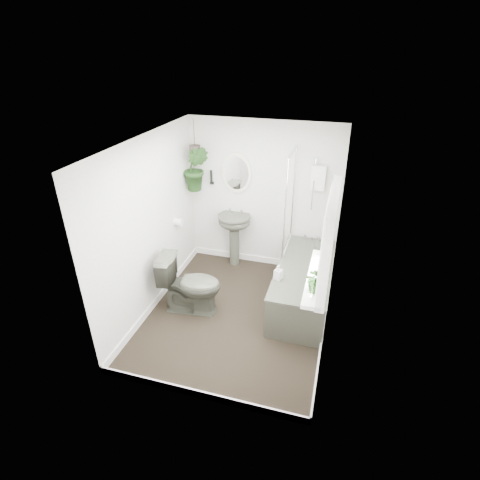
# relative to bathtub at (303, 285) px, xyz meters

# --- Properties ---
(floor) EXTENTS (2.30, 2.80, 0.02)m
(floor) POSITION_rel_bathtub_xyz_m (-0.80, -0.50, -0.30)
(floor) COLOR black
(floor) RESTS_ON ground
(ceiling) EXTENTS (2.30, 2.80, 0.02)m
(ceiling) POSITION_rel_bathtub_xyz_m (-0.80, -0.50, 2.02)
(ceiling) COLOR white
(ceiling) RESTS_ON ground
(wall_back) EXTENTS (2.30, 0.02, 2.30)m
(wall_back) POSITION_rel_bathtub_xyz_m (-0.80, 0.91, 0.86)
(wall_back) COLOR silver
(wall_back) RESTS_ON ground
(wall_front) EXTENTS (2.30, 0.02, 2.30)m
(wall_front) POSITION_rel_bathtub_xyz_m (-0.80, -1.91, 0.86)
(wall_front) COLOR silver
(wall_front) RESTS_ON ground
(wall_left) EXTENTS (0.02, 2.80, 2.30)m
(wall_left) POSITION_rel_bathtub_xyz_m (-1.96, -0.50, 0.86)
(wall_left) COLOR silver
(wall_left) RESTS_ON ground
(wall_right) EXTENTS (0.02, 2.80, 2.30)m
(wall_right) POSITION_rel_bathtub_xyz_m (0.36, -0.50, 0.86)
(wall_right) COLOR silver
(wall_right) RESTS_ON ground
(skirting) EXTENTS (2.30, 2.80, 0.10)m
(skirting) POSITION_rel_bathtub_xyz_m (-0.80, -0.50, -0.24)
(skirting) COLOR white
(skirting) RESTS_ON floor
(bathtub) EXTENTS (0.72, 1.72, 0.58)m
(bathtub) POSITION_rel_bathtub_xyz_m (0.00, 0.00, 0.00)
(bathtub) COLOR #424439
(bathtub) RESTS_ON floor
(bath_screen) EXTENTS (0.04, 0.72, 1.40)m
(bath_screen) POSITION_rel_bathtub_xyz_m (-0.33, 0.49, 0.99)
(bath_screen) COLOR silver
(bath_screen) RESTS_ON bathtub
(shower_box) EXTENTS (0.20, 0.10, 0.35)m
(shower_box) POSITION_rel_bathtub_xyz_m (0.00, 0.84, 1.26)
(shower_box) COLOR white
(shower_box) RESTS_ON wall_back
(oval_mirror) EXTENTS (0.46, 0.03, 0.62)m
(oval_mirror) POSITION_rel_bathtub_xyz_m (-1.21, 0.87, 1.21)
(oval_mirror) COLOR silver
(oval_mirror) RESTS_ON wall_back
(wall_sconce) EXTENTS (0.04, 0.04, 0.22)m
(wall_sconce) POSITION_rel_bathtub_xyz_m (-1.61, 0.86, 1.11)
(wall_sconce) COLOR black
(wall_sconce) RESTS_ON wall_back
(toilet_roll_holder) EXTENTS (0.11, 0.11, 0.11)m
(toilet_roll_holder) POSITION_rel_bathtub_xyz_m (-1.90, 0.20, 0.61)
(toilet_roll_holder) COLOR white
(toilet_roll_holder) RESTS_ON wall_left
(window_recess) EXTENTS (0.08, 1.00, 0.90)m
(window_recess) POSITION_rel_bathtub_xyz_m (0.29, -1.20, 1.36)
(window_recess) COLOR white
(window_recess) RESTS_ON wall_right
(window_sill) EXTENTS (0.18, 1.00, 0.04)m
(window_sill) POSITION_rel_bathtub_xyz_m (0.22, -1.20, 0.94)
(window_sill) COLOR white
(window_sill) RESTS_ON wall_right
(window_blinds) EXTENTS (0.01, 0.86, 0.76)m
(window_blinds) POSITION_rel_bathtub_xyz_m (0.24, -1.20, 1.36)
(window_blinds) COLOR white
(window_blinds) RESTS_ON wall_right
(toilet) EXTENTS (0.85, 0.55, 0.82)m
(toilet) POSITION_rel_bathtub_xyz_m (-1.42, -0.57, 0.12)
(toilet) COLOR #424439
(toilet) RESTS_ON floor
(pedestal_sink) EXTENTS (0.53, 0.46, 0.86)m
(pedestal_sink) POSITION_rel_bathtub_xyz_m (-1.21, 0.74, 0.14)
(pedestal_sink) COLOR #424439
(pedestal_sink) RESTS_ON floor
(sill_plant) EXTENTS (0.25, 0.22, 0.24)m
(sill_plant) POSITION_rel_bathtub_xyz_m (0.23, -1.46, 1.08)
(sill_plant) COLOR black
(sill_plant) RESTS_ON window_sill
(hanging_plant) EXTENTS (0.41, 0.34, 0.68)m
(hanging_plant) POSITION_rel_bathtub_xyz_m (-1.77, 0.67, 1.29)
(hanging_plant) COLOR black
(hanging_plant) RESTS_ON ceiling
(soap_bottle) EXTENTS (0.12, 0.12, 0.20)m
(soap_bottle) POSITION_rel_bathtub_xyz_m (-0.29, -0.38, 0.39)
(soap_bottle) COLOR black
(soap_bottle) RESTS_ON bathtub
(hanging_pot) EXTENTS (0.16, 0.16, 0.12)m
(hanging_pot) POSITION_rel_bathtub_xyz_m (-1.77, 0.67, 1.57)
(hanging_pot) COLOR #433530
(hanging_pot) RESTS_ON ceiling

